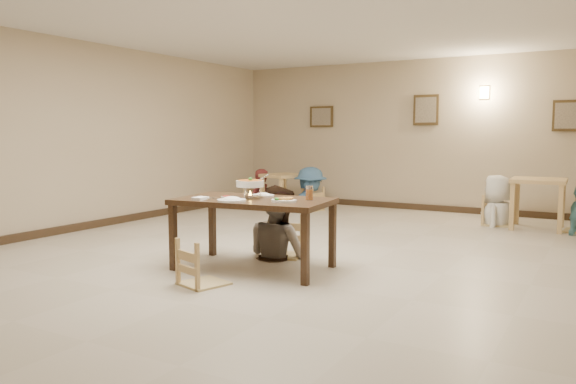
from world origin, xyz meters
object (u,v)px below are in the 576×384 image
Objects in this scene: bg_table_left at (283,181)px; bg_diner_c at (499,175)px; main_table at (253,206)px; drink_glass at (309,194)px; bg_chair_rl at (498,197)px; bg_table_right at (538,187)px; bg_diner_b at (310,167)px; chair_near at (203,241)px; bg_chair_lr at (310,188)px; bg_diner_a at (259,169)px; main_diner at (278,185)px; curry_warmer at (250,184)px; chair_far at (283,219)px; bg_chair_ll at (259,181)px.

bg_diner_c is (4.18, 0.02, 0.27)m from bg_table_left.
bg_diner_c is (1.87, 4.61, 0.12)m from main_table.
bg_chair_rl is at bearing 74.12° from drink_glass.
bg_table_right is 0.48× the size of bg_diner_b.
bg_diner_b reaches higher than chair_near.
bg_chair_lr is 0.53× the size of bg_diner_c.
drink_glass is 5.69m from bg_diner_a.
main_diner is 1.85× the size of bg_chair_rl.
curry_warmer reaches higher than chair_near.
chair_far is 6.10× the size of drink_glass.
chair_near is 1.01× the size of bg_table_left.
bg_chair_ll is (-3.53, 4.46, -0.35)m from drink_glass.
main_diner is 1.68× the size of bg_chair_ll.
chair_near is at bearing 156.77° from bg_chair_rl.
bg_diner_c is at bearing 74.12° from drink_glass.
chair_far is 1.08× the size of bg_chair_lr.
bg_chair_rl is at bearing 49.92° from chair_far.
bg_table_left is at bearing -38.45° from main_diner.
drink_glass is at bearing -134.51° from bg_diner_b.
curry_warmer reaches higher than bg_table_left.
chair_near is 5.96m from bg_table_right.
bg_chair_ll is 0.63× the size of bg_diner_c.
curry_warmer is 0.39× the size of bg_table_left.
chair_near reaches higher than main_table.
bg_diner_c is at bearing 102.07° from bg_chair_lr.
main_table is at bearing -101.19° from chair_far.
bg_table_right is 0.50× the size of bg_diner_c.
bg_chair_ll is at bearing 107.18° from bg_diner_b.
bg_diner_a is (-4.79, 0.04, 0.31)m from bg_chair_rl.
bg_table_right is (2.57, 5.37, 0.22)m from chair_near.
bg_diner_b is (-1.70, 4.63, 0.15)m from main_table.
bg_diner_b is at bearing 178.86° from bg_table_right.
bg_chair_ll is at bearing 85.94° from bg_chair_rl.
bg_chair_rl is 0.56× the size of bg_diner_b.
main_diner is 4.30m from bg_chair_lr.
bg_table_right is 5.42m from bg_diner_a.
main_table is 1.90× the size of chair_far.
bg_chair_rl reaches higher than bg_chair_lr.
bg_chair_rl is (4.79, -0.04, -0.05)m from bg_chair_ll.
bg_table_left is 1.01× the size of bg_chair_lr.
chair_near is 1.01× the size of bg_chair_lr.
main_diner is (-0.08, 0.67, 0.18)m from main_table.
bg_diner_b is at bearing 103.66° from main_table.
chair_far is at bearing 39.05° from bg_diner_a.
bg_diner_a is at bearing 178.94° from bg_table_right.
bg_chair_ll is (-2.88, 3.92, 0.06)m from chair_far.
bg_table_left is (-2.92, 4.40, -0.30)m from drink_glass.
bg_diner_c is at bearing 61.43° from main_table.
chair_far is 4.86m from bg_chair_ll.
bg_diner_a is at bearing 115.66° from main_table.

